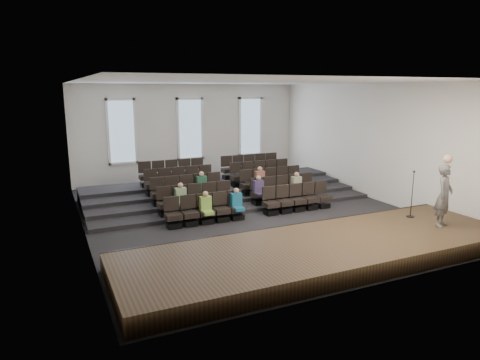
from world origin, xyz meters
The scene contains 14 objects.
ground centered at (0.00, 0.00, 0.00)m, with size 14.00×14.00×0.00m, color black.
ceiling centered at (0.00, 0.00, 5.01)m, with size 12.00×14.00×0.02m, color white.
wall_back centered at (0.00, 7.02, 2.50)m, with size 12.00×0.04×5.00m, color silver.
wall_front centered at (0.00, -7.02, 2.50)m, with size 12.00×0.04×5.00m, color silver.
wall_left centered at (-6.02, 0.00, 2.50)m, with size 0.04×14.00×5.00m, color silver.
wall_right centered at (6.02, 0.00, 2.50)m, with size 0.04×14.00×5.00m, color silver.
stage centered at (0.00, -5.10, 0.25)m, with size 11.80×3.60×0.50m, color #3F301B.
stage_lip centered at (0.00, -3.33, 0.25)m, with size 11.80×0.06×0.52m, color black.
risers centered at (0.00, 3.17, 0.20)m, with size 11.80×4.80×0.60m.
seating_rows centered at (0.00, 1.54, 0.68)m, with size 6.80×4.70×1.67m.
windows centered at (0.00, 6.95, 2.70)m, with size 8.44×0.10×3.24m.
audience centered at (-0.28, 0.45, 0.83)m, with size 5.45×2.64×1.10m.
speaker centered at (4.23, -5.38, 1.48)m, with size 0.72×0.47×1.96m, color #555351.
mic_stand centered at (4.09, -4.26, 0.97)m, with size 0.27×0.27×1.59m.
Camera 1 is at (-6.94, -14.49, 4.72)m, focal length 32.00 mm.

